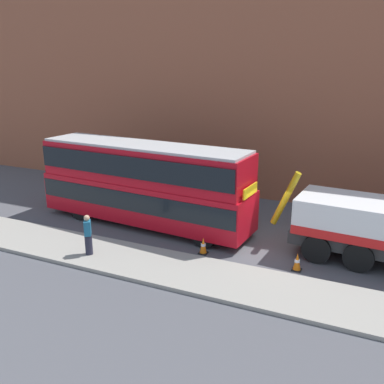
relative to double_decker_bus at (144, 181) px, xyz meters
name	(u,v)px	position (x,y,z in m)	size (l,w,h in m)	color
ground_plane	(272,243)	(6.42, 0.28, -2.23)	(120.00, 120.00, 0.00)	#4C4C51
near_kerb	(244,284)	(6.42, -3.92, -2.16)	(60.00, 2.80, 0.15)	gray
building_facade	(312,57)	(6.42, 7.10, 5.84)	(60.00, 1.50, 16.00)	#935138
double_decker_bus	(144,181)	(0.00, 0.00, 0.00)	(11.17, 3.39, 4.06)	#B70C19
pedestrian_onlooker	(88,235)	(-0.15, -4.28, -1.25)	(0.44, 0.48, 1.71)	#232333
traffic_cone_near_bus	(203,246)	(4.00, -1.97, -1.89)	(0.36, 0.36, 0.72)	orange
traffic_cone_midway	(297,262)	(7.91, -1.87, -1.89)	(0.36, 0.36, 0.72)	orange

